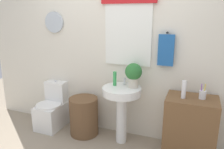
{
  "coord_description": "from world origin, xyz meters",
  "views": [
    {
      "loc": [
        1.1,
        -1.83,
        1.75
      ],
      "look_at": [
        0.08,
        0.8,
        0.99
      ],
      "focal_mm": 35.67,
      "sensor_mm": 36.0,
      "label": 1
    }
  ],
  "objects_px": {
    "toothbrush_cup": "(203,95)",
    "wooden_cabinet": "(190,127)",
    "laundry_hamper": "(84,116)",
    "toilet": "(53,110)",
    "lotion_bottle": "(184,89)",
    "pedestal_sink": "(122,101)",
    "soap_bottle": "(115,79)",
    "potted_plant": "(134,73)"
  },
  "relations": [
    {
      "from": "pedestal_sink",
      "to": "toothbrush_cup",
      "type": "relative_size",
      "value": 4.35
    },
    {
      "from": "soap_bottle",
      "to": "potted_plant",
      "type": "relative_size",
      "value": 0.59
    },
    {
      "from": "toilet",
      "to": "wooden_cabinet",
      "type": "height_order",
      "value": "wooden_cabinet"
    },
    {
      "from": "toothbrush_cup",
      "to": "wooden_cabinet",
      "type": "bearing_deg",
      "value": -169.33
    },
    {
      "from": "lotion_bottle",
      "to": "toothbrush_cup",
      "type": "distance_m",
      "value": 0.23
    },
    {
      "from": "laundry_hamper",
      "to": "soap_bottle",
      "type": "relative_size",
      "value": 2.91
    },
    {
      "from": "wooden_cabinet",
      "to": "soap_bottle",
      "type": "height_order",
      "value": "soap_bottle"
    },
    {
      "from": "toilet",
      "to": "soap_bottle",
      "type": "height_order",
      "value": "soap_bottle"
    },
    {
      "from": "potted_plant",
      "to": "toothbrush_cup",
      "type": "height_order",
      "value": "potted_plant"
    },
    {
      "from": "wooden_cabinet",
      "to": "soap_bottle",
      "type": "xyz_separation_m",
      "value": [
        -1.02,
        0.05,
        0.51
      ]
    },
    {
      "from": "laundry_hamper",
      "to": "pedestal_sink",
      "type": "xyz_separation_m",
      "value": [
        0.59,
        0.0,
        0.32
      ]
    },
    {
      "from": "laundry_hamper",
      "to": "soap_bottle",
      "type": "xyz_separation_m",
      "value": [
        0.47,
        0.05,
        0.62
      ]
    },
    {
      "from": "pedestal_sink",
      "to": "lotion_bottle",
      "type": "relative_size",
      "value": 3.71
    },
    {
      "from": "soap_bottle",
      "to": "potted_plant",
      "type": "xyz_separation_m",
      "value": [
        0.26,
        0.01,
        0.1
      ]
    },
    {
      "from": "laundry_hamper",
      "to": "wooden_cabinet",
      "type": "height_order",
      "value": "wooden_cabinet"
    },
    {
      "from": "laundry_hamper",
      "to": "pedestal_sink",
      "type": "relative_size",
      "value": 0.71
    },
    {
      "from": "soap_bottle",
      "to": "lotion_bottle",
      "type": "xyz_separation_m",
      "value": [
        0.91,
        -0.09,
        -0.01
      ]
    },
    {
      "from": "soap_bottle",
      "to": "lotion_bottle",
      "type": "distance_m",
      "value": 0.91
    },
    {
      "from": "toilet",
      "to": "wooden_cabinet",
      "type": "relative_size",
      "value": 0.93
    },
    {
      "from": "lotion_bottle",
      "to": "potted_plant",
      "type": "bearing_deg",
      "value": 171.26
    },
    {
      "from": "soap_bottle",
      "to": "toothbrush_cup",
      "type": "relative_size",
      "value": 1.06
    },
    {
      "from": "toilet",
      "to": "pedestal_sink",
      "type": "relative_size",
      "value": 0.9
    },
    {
      "from": "pedestal_sink",
      "to": "soap_bottle",
      "type": "distance_m",
      "value": 0.32
    },
    {
      "from": "pedestal_sink",
      "to": "toothbrush_cup",
      "type": "distance_m",
      "value": 1.03
    },
    {
      "from": "wooden_cabinet",
      "to": "lotion_bottle",
      "type": "height_order",
      "value": "lotion_bottle"
    },
    {
      "from": "laundry_hamper",
      "to": "wooden_cabinet",
      "type": "xyz_separation_m",
      "value": [
        1.49,
        0.0,
        0.11
      ]
    },
    {
      "from": "potted_plant",
      "to": "lotion_bottle",
      "type": "distance_m",
      "value": 0.67
    },
    {
      "from": "wooden_cabinet",
      "to": "pedestal_sink",
      "type": "bearing_deg",
      "value": 180.0
    },
    {
      "from": "toilet",
      "to": "potted_plant",
      "type": "distance_m",
      "value": 1.5
    },
    {
      "from": "potted_plant",
      "to": "toothbrush_cup",
      "type": "bearing_deg",
      "value": -2.66
    },
    {
      "from": "wooden_cabinet",
      "to": "toothbrush_cup",
      "type": "xyz_separation_m",
      "value": [
        0.11,
        0.02,
        0.44
      ]
    },
    {
      "from": "laundry_hamper",
      "to": "potted_plant",
      "type": "xyz_separation_m",
      "value": [
        0.73,
        0.06,
        0.72
      ]
    },
    {
      "from": "soap_bottle",
      "to": "potted_plant",
      "type": "distance_m",
      "value": 0.28
    },
    {
      "from": "soap_bottle",
      "to": "toothbrush_cup",
      "type": "distance_m",
      "value": 1.13
    },
    {
      "from": "wooden_cabinet",
      "to": "potted_plant",
      "type": "relative_size",
      "value": 2.37
    },
    {
      "from": "potted_plant",
      "to": "lotion_bottle",
      "type": "height_order",
      "value": "potted_plant"
    },
    {
      "from": "pedestal_sink",
      "to": "lotion_bottle",
      "type": "bearing_deg",
      "value": -2.9
    },
    {
      "from": "toilet",
      "to": "wooden_cabinet",
      "type": "xyz_separation_m",
      "value": [
        2.07,
        -0.03,
        0.11
      ]
    },
    {
      "from": "wooden_cabinet",
      "to": "lotion_bottle",
      "type": "relative_size",
      "value": 3.6
    },
    {
      "from": "toilet",
      "to": "lotion_bottle",
      "type": "height_order",
      "value": "lotion_bottle"
    },
    {
      "from": "potted_plant",
      "to": "laundry_hamper",
      "type": "bearing_deg",
      "value": -175.31
    },
    {
      "from": "toilet",
      "to": "laundry_hamper",
      "type": "bearing_deg",
      "value": -3.35
    }
  ]
}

